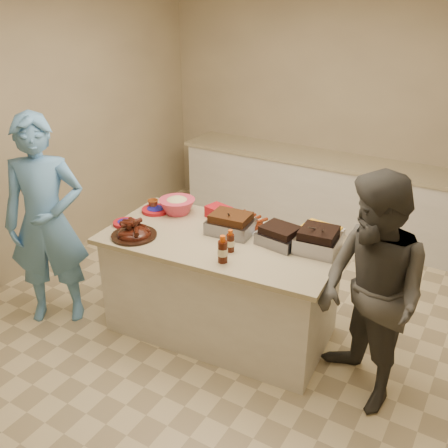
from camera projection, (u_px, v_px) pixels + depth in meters
The scene contains 20 objects.
room at pixel (234, 324), 4.33m from camera, with size 4.50×5.00×2.70m, color tan, non-canonical shape.
back_counter at pixel (327, 195), 5.85m from camera, with size 3.60×0.64×0.90m, color silver, non-canonical shape.
island at pixel (221, 329), 4.26m from camera, with size 1.84×0.97×0.87m, color silver, non-canonical shape.
rib_platter at pixel (134, 236), 3.92m from camera, with size 0.36×0.36×0.14m, color #3E130A, non-canonical shape.
pulled_pork_tray at pixel (231, 233), 3.98m from camera, with size 0.35×0.27×0.11m, color #47230F.
brisket_tray at pixel (279, 244), 3.80m from camera, with size 0.30×0.25×0.09m, color black.
roasting_pan at pixel (317, 250), 3.71m from camera, with size 0.30×0.30×0.12m, color gray.
coleslaw_bowl at pixel (177, 213), 4.33m from camera, with size 0.31×0.31×0.21m, color #D0364F, non-canonical shape.
sausage_plate at pixel (245, 227), 4.07m from camera, with size 0.34×0.34×0.06m, color silver.
mac_cheese_dish at pixel (320, 236), 3.93m from camera, with size 0.31×0.23×0.08m, color yellow.
bbq_bottle_a at pixel (223, 262), 3.55m from camera, with size 0.07×0.07×0.21m, color #381207.
bbq_bottle_b at pixel (230, 251), 3.70m from camera, with size 0.06×0.06×0.17m, color #381207.
mustard_bottle at pixel (219, 224), 4.13m from camera, with size 0.04×0.04×0.12m, color yellow.
sauce_bowl at pixel (216, 224), 4.13m from camera, with size 0.12×0.04×0.12m, color silver.
plate_stack_large at pixel (156, 212), 4.36m from camera, with size 0.24×0.24×0.03m, color #A5121B.
plate_stack_small at pixel (125, 224), 4.12m from camera, with size 0.19×0.19×0.03m, color #A5121B.
plastic_cup at pixel (153, 209), 4.41m from camera, with size 0.09×0.09×0.09m, color brown.
basket_stack at pixel (219, 217), 4.24m from camera, with size 0.20×0.15×0.10m, color #A5121B.
guest_blue at pixel (61, 314), 4.46m from camera, with size 0.66×1.80×0.43m, color #5B97D2.
guest_gray at pixel (356, 392), 3.59m from camera, with size 0.80×1.65×0.63m, color #484741.
Camera 1 is at (1.75, -3.09, 2.62)m, focal length 40.00 mm.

